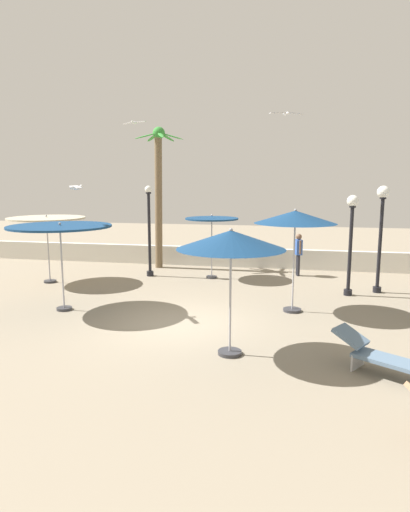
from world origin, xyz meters
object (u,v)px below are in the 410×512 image
at_px(patio_umbrella_4, 295,218).
at_px(lamp_post_1, 351,232).
at_px(lamp_post_0, 149,228).
at_px(lounge_chair_2, 379,355).
at_px(patio_umbrella_3, 60,229).
at_px(seagull_2, 286,113).
at_px(patio_umbrella_1, 212,222).
at_px(seagull_1, 135,122).
at_px(seagull_0, 76,187).
at_px(lamp_post_2, 381,222).
at_px(guest_0, 298,250).
at_px(palm_tree_0, 159,185).
at_px(patio_umbrella_5, 47,221).
at_px(patio_umbrella_0, 231,241).

height_order(patio_umbrella_4, lamp_post_1, lamp_post_1).
bearing_deg(lamp_post_0, lounge_chair_2, -47.28).
relative_size(patio_umbrella_3, seagull_2, 2.63).
bearing_deg(patio_umbrella_1, seagull_1, 152.60).
distance_m(seagull_0, seagull_1, 7.83).
bearing_deg(lamp_post_2, patio_umbrella_4, -134.74).
bearing_deg(patio_umbrella_4, seagull_0, -168.90).
bearing_deg(patio_umbrella_4, guest_0, 87.93).
xyz_separation_m(lamp_post_0, lamp_post_1, (7.62, -1.66, 0.20)).
distance_m(patio_umbrella_4, seagull_0, 6.37).
bearing_deg(lamp_post_2, lounge_chair_2, -99.55).
distance_m(palm_tree_0, guest_0, 6.66).
relative_size(patio_umbrella_4, guest_0, 1.76).
height_order(lamp_post_2, guest_0, lamp_post_2).
bearing_deg(patio_umbrella_5, lamp_post_0, 29.02).
distance_m(lamp_post_2, seagull_0, 10.05).
bearing_deg(seagull_0, seagull_1, 96.72).
distance_m(patio_umbrella_0, patio_umbrella_1, 7.99).
relative_size(patio_umbrella_1, seagull_0, 2.43).
xyz_separation_m(lamp_post_1, lamp_post_2, (1.05, 0.61, 0.31)).
height_order(guest_0, seagull_1, seagull_1).
xyz_separation_m(palm_tree_0, lamp_post_2, (8.81, -2.91, -1.20)).
bearing_deg(guest_0, lamp_post_0, -168.03).
xyz_separation_m(patio_umbrella_4, seagull_0, (-6.19, -1.21, 0.89)).
distance_m(lamp_post_1, seagull_2, 4.55).
relative_size(patio_umbrella_0, patio_umbrella_1, 1.11).
relative_size(patio_umbrella_4, lamp_post_0, 0.83).
height_order(seagull_0, seagull_2, seagull_2).
bearing_deg(seagull_1, palm_tree_0, -12.13).
xyz_separation_m(lamp_post_0, guest_0, (5.95, 1.26, -0.91)).
bearing_deg(lamp_post_0, lamp_post_2, -6.95).
bearing_deg(lamp_post_1, lounge_chair_2, -91.24).
bearing_deg(palm_tree_0, patio_umbrella_4, -44.61).
relative_size(patio_umbrella_5, lounge_chair_2, 1.54).
relative_size(patio_umbrella_0, lamp_post_1, 0.84).
bearing_deg(patio_umbrella_4, lounge_chair_2, -67.42).
bearing_deg(seagull_2, patio_umbrella_3, -148.36).
bearing_deg(patio_umbrella_0, lounge_chair_2, -8.22).
distance_m(patio_umbrella_0, patio_umbrella_3, 5.94).
distance_m(patio_umbrella_0, patio_umbrella_5, 9.72).
xyz_separation_m(palm_tree_0, seagull_1, (-1.13, 0.24, 2.73)).
height_order(seagull_1, seagull_2, seagull_1).
relative_size(patio_umbrella_0, seagull_0, 2.71).
relative_size(patio_umbrella_3, patio_umbrella_4, 0.98).
bearing_deg(palm_tree_0, lamp_post_1, -24.36).
bearing_deg(lamp_post_1, patio_umbrella_5, -178.82).
bearing_deg(patio_umbrella_4, patio_umbrella_1, 128.16).
relative_size(patio_umbrella_1, lounge_chair_2, 1.39).
xyz_separation_m(patio_umbrella_3, patio_umbrella_4, (6.76, 1.21, 0.34)).
height_order(patio_umbrella_4, seagull_1, seagull_1).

